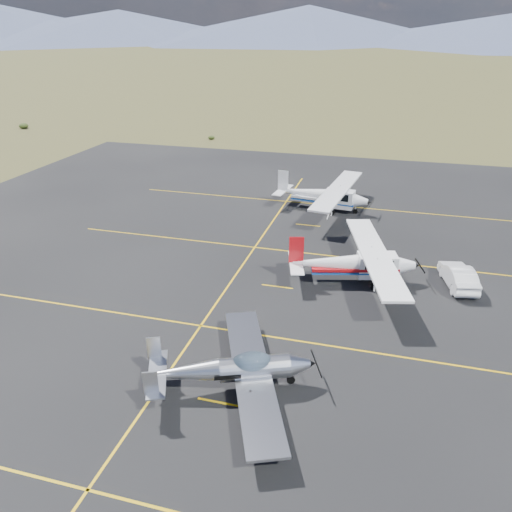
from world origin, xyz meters
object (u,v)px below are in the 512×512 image
at_px(aircraft_plain, 324,194).
at_px(sedan, 458,276).
at_px(aircraft_low_wing, 235,369).
at_px(aircraft_cessna, 355,262).

bearing_deg(aircraft_plain, sedan, -42.54).
height_order(aircraft_plain, sedan, aircraft_plain).
bearing_deg(aircraft_plain, aircraft_low_wing, -83.47).
distance_m(aircraft_low_wing, aircraft_plain, 25.11).
bearing_deg(sedan, aircraft_cessna, -1.91).
distance_m(aircraft_cessna, aircraft_plain, 13.77).
xyz_separation_m(aircraft_low_wing, aircraft_plain, (0.20, 25.11, 0.34)).
bearing_deg(aircraft_cessna, aircraft_low_wing, -123.94).
distance_m(aircraft_plain, sedan, 15.87).
bearing_deg(sedan, aircraft_low_wing, 39.16).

